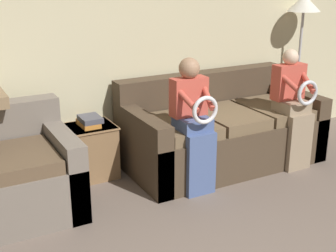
{
  "coord_description": "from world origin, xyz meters",
  "views": [
    {
      "loc": [
        -1.47,
        -1.23,
        1.95
      ],
      "look_at": [
        0.16,
        1.8,
        0.76
      ],
      "focal_mm": 50.0,
      "sensor_mm": 36.0,
      "label": 1
    }
  ],
  "objects_px": {
    "child_left_seated": "(194,120)",
    "child_right_seated": "(294,105)",
    "side_shelf": "(92,150)",
    "floor_lamp": "(303,15)",
    "book_stack": "(89,121)",
    "couch_main": "(220,132)"
  },
  "relations": [
    {
      "from": "couch_main",
      "to": "floor_lamp",
      "type": "xyz_separation_m",
      "value": [
        1.28,
        0.29,
        1.09
      ]
    },
    {
      "from": "child_left_seated",
      "to": "floor_lamp",
      "type": "bearing_deg",
      "value": 20.92
    },
    {
      "from": "book_stack",
      "to": "child_right_seated",
      "type": "bearing_deg",
      "value": -20.21
    },
    {
      "from": "child_right_seated",
      "to": "floor_lamp",
      "type": "bearing_deg",
      "value": 45.25
    },
    {
      "from": "child_right_seated",
      "to": "book_stack",
      "type": "relative_size",
      "value": 4.39
    },
    {
      "from": "child_left_seated",
      "to": "child_right_seated",
      "type": "xyz_separation_m",
      "value": [
        1.15,
        -0.0,
        -0.02
      ]
    },
    {
      "from": "child_left_seated",
      "to": "child_right_seated",
      "type": "distance_m",
      "value": 1.15
    },
    {
      "from": "book_stack",
      "to": "floor_lamp",
      "type": "bearing_deg",
      "value": 0.51
    },
    {
      "from": "child_left_seated",
      "to": "book_stack",
      "type": "height_order",
      "value": "child_left_seated"
    },
    {
      "from": "child_right_seated",
      "to": "side_shelf",
      "type": "height_order",
      "value": "child_right_seated"
    },
    {
      "from": "couch_main",
      "to": "side_shelf",
      "type": "relative_size",
      "value": 3.82
    },
    {
      "from": "floor_lamp",
      "to": "child_right_seated",
      "type": "bearing_deg",
      "value": -134.75
    },
    {
      "from": "book_stack",
      "to": "side_shelf",
      "type": "bearing_deg",
      "value": 39.4
    },
    {
      "from": "floor_lamp",
      "to": "couch_main",
      "type": "bearing_deg",
      "value": -167.09
    },
    {
      "from": "side_shelf",
      "to": "book_stack",
      "type": "relative_size",
      "value": 1.93
    },
    {
      "from": "child_right_seated",
      "to": "side_shelf",
      "type": "distance_m",
      "value": 2.03
    },
    {
      "from": "couch_main",
      "to": "child_right_seated",
      "type": "xyz_separation_m",
      "value": [
        0.57,
        -0.42,
        0.32
      ]
    },
    {
      "from": "couch_main",
      "to": "child_right_seated",
      "type": "relative_size",
      "value": 1.68
    },
    {
      "from": "book_stack",
      "to": "couch_main",
      "type": "bearing_deg",
      "value": -11.75
    },
    {
      "from": "couch_main",
      "to": "child_left_seated",
      "type": "bearing_deg",
      "value": -144.11
    },
    {
      "from": "side_shelf",
      "to": "child_right_seated",
      "type": "bearing_deg",
      "value": -20.45
    },
    {
      "from": "child_right_seated",
      "to": "side_shelf",
      "type": "relative_size",
      "value": 2.28
    }
  ]
}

